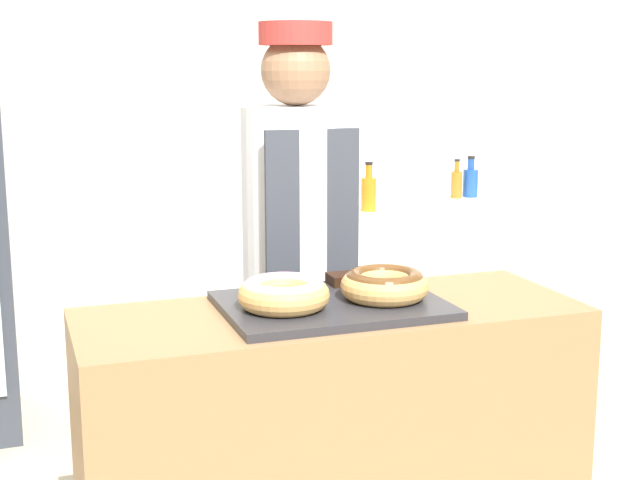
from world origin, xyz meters
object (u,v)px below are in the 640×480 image
Objects in this scene: brownie_back_left at (281,284)px; donut_light_glaze at (284,293)px; donut_chocolate_glaze at (385,284)px; bottle_amber at (456,183)px; brownie_back_right at (343,279)px; bottle_orange at (369,192)px; baker_person at (297,270)px; chest_freezer at (421,287)px; bottle_blue at (470,181)px; serving_tray at (332,305)px.

donut_light_glaze is at bearing -104.76° from brownie_back_left.
donut_chocolate_glaze is 1.24× the size of bottle_amber.
bottle_orange is (0.68, 1.44, 0.04)m from brownie_back_right.
donut_light_glaze is 1.24× the size of bottle_amber.
brownie_back_right is 0.34m from baker_person.
baker_person is (0.16, 0.33, -0.04)m from brownie_back_left.
chest_freezer is at bearing 25.53° from bottle_orange.
chest_freezer is 5.40× the size of bottle_amber.
donut_light_glaze is 0.57m from baker_person.
donut_chocolate_glaze is 0.54m from baker_person.
bottle_blue reaches higher than donut_chocolate_glaze.
brownie_back_right is at bearing 104.76° from donut_chocolate_glaze.
donut_light_glaze reaches higher than brownie_back_right.
bottle_amber is at bearing 48.75° from brownie_back_left.
brownie_back_right is at bearing -83.91° from baker_person.
bottle_amber is (1.22, 1.87, -0.00)m from donut_chocolate_glaze.
brownie_back_left is 2.10m from chest_freezer.
chest_freezer is (1.15, 1.78, -0.48)m from serving_tray.
baker_person reaches higher than bottle_orange.
bottle_blue is at bearing 7.52° from bottle_amber.
bottle_blue is (1.36, 1.68, 0.03)m from brownie_back_right.
brownie_back_right is at bearing 0.00° from brownie_back_left.
brownie_back_right is at bearing 38.59° from donut_light_glaze.
brownie_back_left is 0.05× the size of baker_person.
donut_chocolate_glaze reaches higher than chest_freezer.
donut_light_glaze reaches higher than chest_freezer.
baker_person reaches higher than chest_freezer.
bottle_amber is at bearing -172.48° from bottle_blue.
serving_tray is 0.20m from brownie_back_right.
bottle_blue is 1.06× the size of bottle_amber.
serving_tray is 0.35× the size of baker_person.
brownie_back_left is (-0.25, 0.20, -0.03)m from donut_chocolate_glaze.
bottle_amber is (1.52, 1.87, -0.00)m from donut_light_glaze.
bottle_orange is at bearing 64.71° from brownie_back_right.
baker_person is 8.54× the size of bottle_amber.
chest_freezer is at bearing 49.65° from baker_person.
brownie_back_left is 1.00× the size of brownie_back_right.
bottle_blue is (1.55, 1.68, 0.03)m from brownie_back_left.
bottle_orange reaches higher than brownie_back_right.
chest_freezer is (1.09, 1.28, -0.46)m from baker_person.
brownie_back_right is 2.16m from bottle_blue.
chest_freezer is at bearing 56.91° from brownie_back_right.
serving_tray is 0.20m from brownie_back_left.
brownie_back_right is (0.19, 0.00, 0.00)m from brownie_back_left.
donut_chocolate_glaze is (0.15, -0.03, 0.06)m from serving_tray.
baker_person is (0.06, 0.50, -0.01)m from serving_tray.
bottle_blue is (1.60, 1.88, 0.00)m from donut_light_glaze.
bottle_blue is at bearing 19.77° from bottle_orange.
bottle_amber is (1.37, 1.84, 0.05)m from serving_tray.
baker_person is 8.06× the size of bottle_blue.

